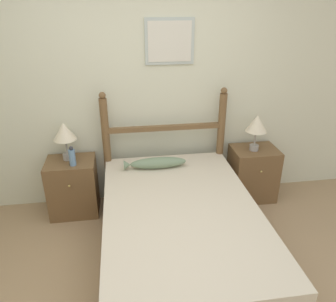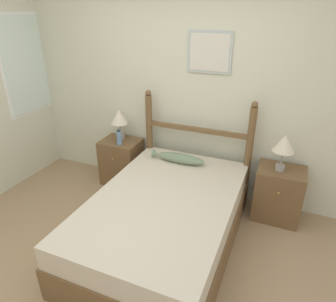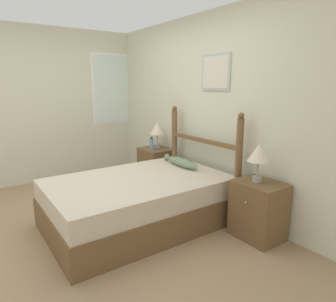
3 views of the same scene
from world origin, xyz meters
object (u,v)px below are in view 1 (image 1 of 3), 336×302
(table_lamp_left, at_px, (64,133))
(bottle, at_px, (72,157))
(nightstand_right, at_px, (252,173))
(bed, at_px, (181,233))
(nightstand_left, at_px, (73,187))
(fish_pillow, at_px, (156,163))
(table_lamp_right, at_px, (257,125))

(table_lamp_left, distance_m, bottle, 0.26)
(table_lamp_left, relative_size, bottle, 1.94)
(nightstand_right, distance_m, bottle, 2.04)
(bottle, bearing_deg, bed, -39.26)
(nightstand_left, bearing_deg, nightstand_right, 0.00)
(fish_pillow, bearing_deg, table_lamp_right, 7.31)
(nightstand_right, relative_size, table_lamp_left, 1.52)
(nightstand_right, height_order, bottle, bottle)
(nightstand_right, xyz_separation_m, fish_pillow, (-1.15, -0.16, 0.31))
(table_lamp_right, bearing_deg, nightstand_left, 179.45)
(nightstand_left, bearing_deg, fish_pillow, -10.34)
(bed, bearing_deg, table_lamp_left, 137.82)
(nightstand_left, relative_size, fish_pillow, 0.96)
(nightstand_left, height_order, nightstand_right, same)
(nightstand_right, bearing_deg, fish_pillow, -171.93)
(table_lamp_right, bearing_deg, table_lamp_left, 178.06)
(fish_pillow, bearing_deg, nightstand_right, 8.07)
(table_lamp_left, height_order, bottle, table_lamp_left)
(bed, height_order, table_lamp_right, table_lamp_right)
(nightstand_left, relative_size, table_lamp_left, 1.52)
(nightstand_left, height_order, fish_pillow, fish_pillow)
(nightstand_right, relative_size, bottle, 2.95)
(table_lamp_left, distance_m, table_lamp_right, 2.04)
(bottle, bearing_deg, table_lamp_left, 114.97)
(bottle, bearing_deg, nightstand_right, 2.87)
(bed, distance_m, fish_pillow, 0.82)
(bed, distance_m, nightstand_right, 1.36)
(fish_pillow, bearing_deg, table_lamp_left, 166.90)
(table_lamp_left, height_order, fish_pillow, table_lamp_left)
(nightstand_left, relative_size, bottle, 2.95)
(nightstand_right, bearing_deg, nightstand_left, 180.00)
(nightstand_right, relative_size, fish_pillow, 0.96)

